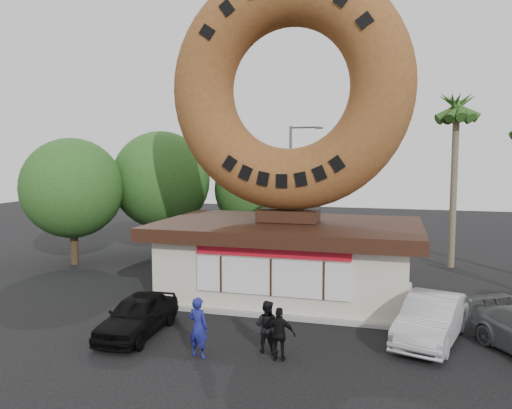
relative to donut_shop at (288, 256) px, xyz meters
The scene contains 13 objects.
ground 6.24m from the donut_shop, 90.00° to the right, with size 90.00×90.00×0.00m, color black.
donut_shop is the anchor object (origin of this frame).
giant_donut 7.22m from the donut_shop, 90.00° to the left, with size 10.37×10.37×2.64m, color brown.
tree_west 12.15m from the donut_shop, 143.55° to the left, with size 6.00×6.00×7.65m.
tree_mid 10.12m from the donut_shop, 113.92° to the left, with size 5.20×5.20×6.63m.
tree_far 13.59m from the donut_shop, 166.94° to the left, with size 5.60×5.60×7.14m.
palm_near 12.83m from the donut_shop, 46.90° to the left, with size 2.60×2.60×9.75m.
street_lamp 10.54m from the donut_shop, 100.50° to the left, with size 2.11×0.20×8.00m.
person_left 7.45m from the donut_shop, 99.54° to the right, with size 0.68×0.45×1.87m, color navy.
person_center 6.47m from the donut_shop, 83.84° to the right, with size 0.80×0.62×1.65m, color black.
person_right 7.07m from the donut_shop, 79.93° to the right, with size 0.95×0.40×1.63m, color black.
car_black 7.34m from the donut_shop, 123.13° to the right, with size 1.63×4.05×1.38m, color black.
car_silver 7.02m from the donut_shop, 34.73° to the right, with size 1.60×4.60×1.52m, color #A9ABAF.
Camera 1 is at (4.46, -15.03, 6.13)m, focal length 35.00 mm.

